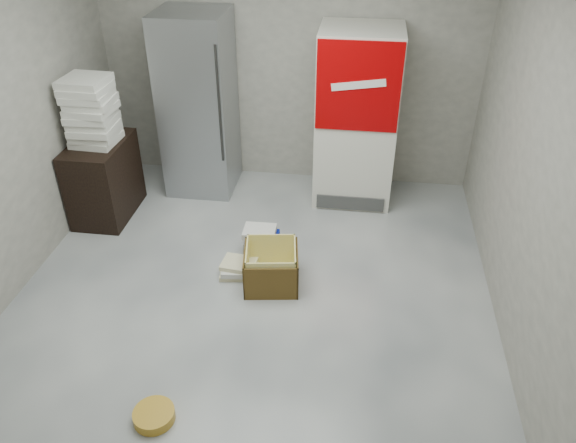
# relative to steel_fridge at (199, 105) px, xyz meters

# --- Properties ---
(ground) EXTENTS (5.00, 5.00, 0.00)m
(ground) POSITION_rel_steel_fridge_xyz_m (0.90, -2.13, -0.95)
(ground) COLOR beige
(ground) RESTS_ON ground
(room_shell) EXTENTS (4.04, 5.04, 2.82)m
(room_shell) POSITION_rel_steel_fridge_xyz_m (0.90, -2.13, 0.85)
(room_shell) COLOR #A49F94
(room_shell) RESTS_ON ground
(steel_fridge) EXTENTS (0.70, 0.72, 1.90)m
(steel_fridge) POSITION_rel_steel_fridge_xyz_m (0.00, 0.00, 0.00)
(steel_fridge) COLOR #AFB2B8
(steel_fridge) RESTS_ON ground
(coke_cooler) EXTENTS (0.80, 0.73, 1.80)m
(coke_cooler) POSITION_rel_steel_fridge_xyz_m (1.65, -0.01, -0.05)
(coke_cooler) COLOR silver
(coke_cooler) RESTS_ON ground
(wood_shelf) EXTENTS (0.50, 0.80, 0.80)m
(wood_shelf) POSITION_rel_steel_fridge_xyz_m (-0.83, -0.73, -0.55)
(wood_shelf) COLOR black
(wood_shelf) RESTS_ON ground
(supply_box_stack) EXTENTS (0.45, 0.44, 0.65)m
(supply_box_stack) POSITION_rel_steel_fridge_xyz_m (-0.82, -0.73, 0.17)
(supply_box_stack) COLOR silver
(supply_box_stack) RESTS_ON wood_shelf
(phonebook_stack_main) EXTENTS (0.33, 0.28, 0.30)m
(phonebook_stack_main) POSITION_rel_steel_fridge_xyz_m (0.87, -1.24, -0.80)
(phonebook_stack_main) COLOR olive
(phonebook_stack_main) RESTS_ON ground
(phonebook_stack_side) EXTENTS (0.34, 0.28, 0.13)m
(phonebook_stack_side) POSITION_rel_steel_fridge_xyz_m (0.72, -1.56, -0.88)
(phonebook_stack_side) COLOR beige
(phonebook_stack_side) RESTS_ON ground
(cardboard_box) EXTENTS (0.52, 0.52, 0.37)m
(cardboard_box) POSITION_rel_steel_fridge_xyz_m (1.03, -1.63, -0.80)
(cardboard_box) COLOR yellow
(cardboard_box) RESTS_ON ground
(bucket_lid) EXTENTS (0.36, 0.36, 0.07)m
(bucket_lid) POSITION_rel_steel_fridge_xyz_m (0.48, -3.14, -0.91)
(bucket_lid) COLOR gold
(bucket_lid) RESTS_ON ground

